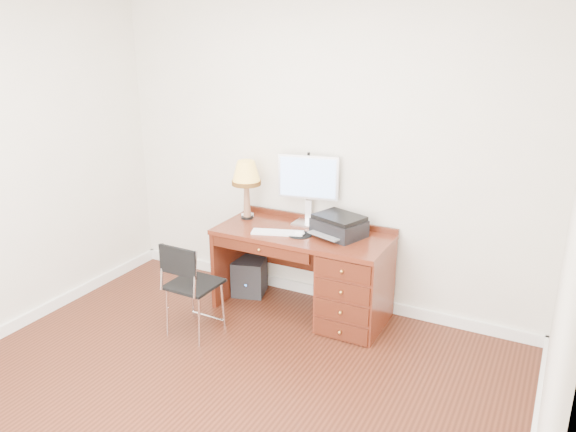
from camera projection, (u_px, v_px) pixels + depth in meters
The scene contains 12 objects.
ground at pixel (213, 398), 3.84m from camera, with size 4.00×4.00×0.00m, color #36160C.
room_shell at pixel (259, 347), 4.35m from camera, with size 4.00×4.00×4.00m.
desk at pixel (336, 275), 4.75m from camera, with size 1.50×0.67×0.75m.
monitor at pixel (309, 181), 4.87m from camera, with size 0.53×0.21×0.62m.
keyboard at pixel (278, 232), 4.75m from camera, with size 0.44×0.12×0.02m, color white.
mouse_pad at pixel (300, 234), 4.70m from camera, with size 0.20×0.20×0.04m.
printer at pixel (339, 226), 4.68m from camera, with size 0.48×0.43×0.18m.
leg_lamp at pixel (246, 177), 5.00m from camera, with size 0.26×0.26×0.54m.
phone at pixel (247, 212), 5.14m from camera, with size 0.09×0.09×0.17m.
pen_cup at pixel (343, 225), 4.80m from camera, with size 0.09×0.09×0.11m, color black.
chair at pixel (189, 280), 4.48m from camera, with size 0.39×0.39×0.81m.
equipment_box at pixel (249, 276), 5.31m from camera, with size 0.29×0.29×0.34m, color black.
Camera 1 is at (1.94, -2.64, 2.41)m, focal length 35.00 mm.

